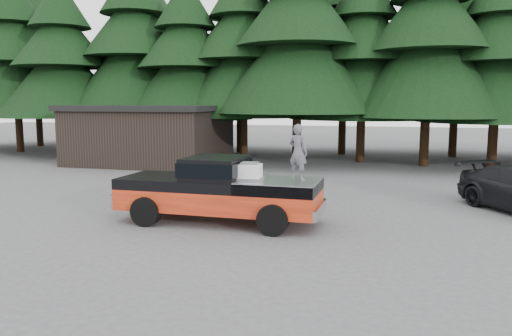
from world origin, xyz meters
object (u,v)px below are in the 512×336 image
(man_on_bed, at_px, (298,152))
(pickup_truck, at_px, (219,200))
(air_compressor, at_px, (250,172))
(utility_building, at_px, (150,134))

(man_on_bed, bearing_deg, pickup_truck, 27.38)
(air_compressor, xyz_separation_m, man_on_bed, (1.28, 0.42, 0.57))
(air_compressor, relative_size, utility_building, 0.07)
(pickup_truck, distance_m, utility_building, 15.05)
(pickup_truck, xyz_separation_m, utility_building, (-8.66, 12.27, 1.00))
(air_compressor, bearing_deg, pickup_truck, 165.62)
(air_compressor, xyz_separation_m, utility_building, (-9.65, 12.47, 0.12))
(pickup_truck, xyz_separation_m, man_on_bed, (2.27, 0.22, 1.44))
(pickup_truck, relative_size, man_on_bed, 3.85)
(air_compressor, relative_size, man_on_bed, 0.40)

